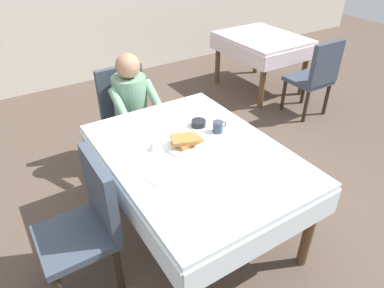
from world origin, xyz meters
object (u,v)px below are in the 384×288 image
at_px(dining_table_main, 195,162).
at_px(spoon_near_edge, 210,174).
at_px(breakfast_stack, 186,140).
at_px(syrup_pitcher, 153,145).
at_px(background_table_far, 262,45).
at_px(fork_left_of_plate, 164,156).
at_px(chair_left_side, 88,219).
at_px(knife_right_of_plate, 211,140).
at_px(chair_diner, 127,111).
at_px(plate_breakfast, 186,146).
at_px(cup_coffee, 218,127).
at_px(background_chair_empty, 316,74).
at_px(diner_person, 132,104).
at_px(bowl_butter, 199,123).

xyz_separation_m(dining_table_main, spoon_near_edge, (-0.06, -0.26, 0.09)).
height_order(breakfast_stack, syrup_pitcher, syrup_pitcher).
distance_m(dining_table_main, background_table_far, 2.83).
bearing_deg(fork_left_of_plate, syrup_pitcher, 15.98).
relative_size(chair_left_side, syrup_pitcher, 11.62).
bearing_deg(knife_right_of_plate, chair_diner, 10.25).
xyz_separation_m(plate_breakfast, cup_coffee, (0.30, 0.04, 0.03)).
xyz_separation_m(dining_table_main, chair_diner, (-0.01, 1.17, -0.12)).
height_order(plate_breakfast, fork_left_of_plate, plate_breakfast).
distance_m(knife_right_of_plate, spoon_near_edge, 0.39).
bearing_deg(background_table_far, spoon_near_edge, -138.14).
relative_size(dining_table_main, background_chair_empty, 1.64).
bearing_deg(plate_breakfast, cup_coffee, 8.57).
bearing_deg(dining_table_main, diner_person, 90.53).
height_order(chair_diner, syrup_pitcher, chair_diner).
bearing_deg(diner_person, chair_left_side, 53.10).
height_order(cup_coffee, background_chair_empty, background_chair_empty).
xyz_separation_m(breakfast_stack, syrup_pitcher, (-0.21, 0.07, -0.01)).
xyz_separation_m(chair_left_side, cup_coffee, (1.05, 0.13, 0.25)).
bearing_deg(fork_left_of_plate, cup_coffee, -75.85).
distance_m(breakfast_stack, background_chair_empty, 2.35).
bearing_deg(spoon_near_edge, bowl_butter, 63.21).
relative_size(chair_left_side, bowl_butter, 8.45).
relative_size(cup_coffee, fork_left_of_plate, 0.63).
relative_size(cup_coffee, syrup_pitcher, 1.41).
bearing_deg(dining_table_main, plate_breakfast, 102.30).
bearing_deg(knife_right_of_plate, syrup_pitcher, 75.93).
xyz_separation_m(chair_diner, chair_left_side, (-0.76, -1.17, 0.00)).
height_order(diner_person, spoon_near_edge, diner_person).
xyz_separation_m(dining_table_main, knife_right_of_plate, (0.17, 0.06, 0.09)).
height_order(diner_person, knife_right_of_plate, diner_person).
bearing_deg(bowl_butter, spoon_near_edge, -116.78).
distance_m(diner_person, cup_coffee, 0.94).
height_order(fork_left_of_plate, background_table_far, fork_left_of_plate).
bearing_deg(knife_right_of_plate, chair_left_side, 94.66).
height_order(bowl_butter, spoon_near_edge, bowl_butter).
relative_size(diner_person, background_chair_empty, 1.20).
bearing_deg(dining_table_main, fork_left_of_plate, 163.61).
distance_m(dining_table_main, diner_person, 1.01).
relative_size(dining_table_main, bowl_butter, 13.85).
bearing_deg(breakfast_stack, syrup_pitcher, 160.62).
xyz_separation_m(dining_table_main, background_chair_empty, (2.20, 0.82, -0.12)).
xyz_separation_m(breakfast_stack, cup_coffee, (0.29, 0.03, -0.00)).
relative_size(plate_breakfast, cup_coffee, 2.48).
relative_size(chair_left_side, cup_coffee, 8.23).
xyz_separation_m(cup_coffee, background_chair_empty, (1.92, 0.70, -0.25)).
xyz_separation_m(chair_left_side, plate_breakfast, (0.75, 0.08, 0.22)).
height_order(diner_person, cup_coffee, diner_person).
height_order(diner_person, syrup_pitcher, diner_person).
bearing_deg(chair_left_side, breakfast_stack, -82.95).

